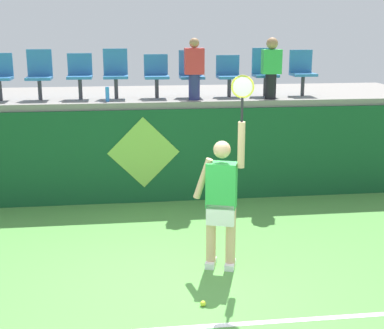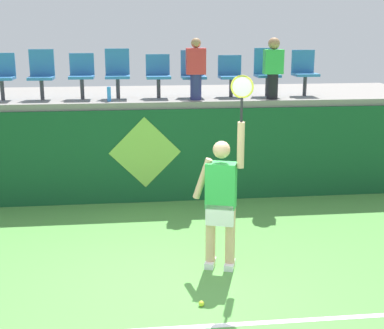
{
  "view_description": "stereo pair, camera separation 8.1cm",
  "coord_description": "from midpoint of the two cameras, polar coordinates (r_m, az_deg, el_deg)",
  "views": [
    {
      "loc": [
        -0.6,
        -5.84,
        3.11
      ],
      "look_at": [
        0.3,
        1.25,
        1.26
      ],
      "focal_mm": 50.68,
      "sensor_mm": 36.0,
      "label": 1
    },
    {
      "loc": [
        -0.52,
        -5.85,
        3.11
      ],
      "look_at": [
        0.3,
        1.25,
        1.26
      ],
      "focal_mm": 50.68,
      "sensor_mm": 36.0,
      "label": 2
    }
  ],
  "objects": [
    {
      "name": "tennis_ball",
      "position": [
        6.35,
        0.8,
        -14.41
      ],
      "size": [
        0.07,
        0.07,
        0.07
      ],
      "primitive_type": "sphere",
      "color": "#D1E533",
      "rests_on": "ground_plane"
    },
    {
      "name": "spectator_1",
      "position": [
        9.97,
        8.11,
        10.15
      ],
      "size": [
        0.34,
        0.21,
        1.09
      ],
      "color": "black",
      "rests_on": "spectator_platform"
    },
    {
      "name": "stadium_chair_8",
      "position": [
        10.62,
        11.3,
        9.71
      ],
      "size": [
        0.44,
        0.42,
        0.85
      ],
      "color": "#38383D",
      "rests_on": "spectator_platform"
    },
    {
      "name": "stadium_chair_3",
      "position": [
        10.08,
        -8.27,
        9.67
      ],
      "size": [
        0.44,
        0.42,
        0.89
      ],
      "color": "#38383D",
      "rests_on": "spectator_platform"
    },
    {
      "name": "stadium_chair_6",
      "position": [
        10.26,
        3.66,
        9.53
      ],
      "size": [
        0.44,
        0.42,
        0.76
      ],
      "color": "#38383D",
      "rests_on": "spectator_platform"
    },
    {
      "name": "stadium_chair_5",
      "position": [
        10.16,
        -0.3,
        9.71
      ],
      "size": [
        0.44,
        0.42,
        0.85
      ],
      "color": "#38383D",
      "rests_on": "spectator_platform"
    },
    {
      "name": "wall_signage_mount",
      "position": [
        9.81,
        -5.23,
        -3.98
      ],
      "size": [
        1.27,
        0.01,
        1.56
      ],
      "color": "#144C28",
      "rests_on": "ground_plane"
    },
    {
      "name": "stadium_chair_0",
      "position": [
        10.32,
        -19.81,
        8.94
      ],
      "size": [
        0.44,
        0.42,
        0.82
      ],
      "color": "#38383D",
      "rests_on": "spectator_platform"
    },
    {
      "name": "water_bottle",
      "position": [
        9.68,
        -9.14,
        7.32
      ],
      "size": [
        0.07,
        0.07,
        0.26
      ],
      "primitive_type": "cylinder",
      "color": "#338CE5",
      "rests_on": "spectator_platform"
    },
    {
      "name": "stadium_chair_4",
      "position": [
        10.09,
        -4.0,
        9.54
      ],
      "size": [
        0.44,
        0.42,
        0.78
      ],
      "color": "#38383D",
      "rests_on": "spectator_platform"
    },
    {
      "name": "tennis_player",
      "position": [
        6.94,
        2.82,
        -3.57
      ],
      "size": [
        0.73,
        0.37,
        2.52
      ],
      "color": "white",
      "rests_on": "ground_plane"
    },
    {
      "name": "ground_plane",
      "position": [
        6.64,
        -1.62,
        -13.37
      ],
      "size": [
        40.0,
        40.0,
        0.0
      ],
      "primitive_type": "plane",
      "color": "#519342"
    },
    {
      "name": "spectator_0",
      "position": [
        9.74,
        -0.0,
        10.11
      ],
      "size": [
        0.34,
        0.2,
        1.09
      ],
      "color": "navy",
      "rests_on": "spectator_platform"
    },
    {
      "name": "stadium_chair_2",
      "position": [
        10.11,
        -11.95,
        9.37
      ],
      "size": [
        0.44,
        0.42,
        0.81
      ],
      "color": "#38383D",
      "rests_on": "spectator_platform"
    },
    {
      "name": "stadium_chair_7",
      "position": [
        10.42,
        7.43,
        9.82
      ],
      "size": [
        0.44,
        0.42,
        0.89
      ],
      "color": "#38383D",
      "rests_on": "spectator_platform"
    },
    {
      "name": "court_back_wall",
      "position": [
        9.7,
        -3.75,
        0.96
      ],
      "size": [
        10.52,
        0.2,
        1.67
      ],
      "primitive_type": "cube",
      "color": "#144C28",
      "rests_on": "ground_plane"
    },
    {
      "name": "spectator_platform",
      "position": [
        10.8,
        -4.27,
        7.19
      ],
      "size": [
        10.52,
        2.68,
        0.12
      ],
      "primitive_type": "cube",
      "color": "gray",
      "rests_on": "court_back_wall"
    },
    {
      "name": "stadium_chair_1",
      "position": [
        10.2,
        -15.98,
        9.29
      ],
      "size": [
        0.44,
        0.42,
        0.88
      ],
      "color": "#38383D",
      "rests_on": "spectator_platform"
    },
    {
      "name": "court_baseline_stripe",
      "position": [
        5.97,
        -0.86,
        -16.78
      ],
      "size": [
        9.47,
        0.08,
        0.01
      ],
      "primitive_type": "cube",
      "color": "white",
      "rests_on": "ground_plane"
    }
  ]
}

